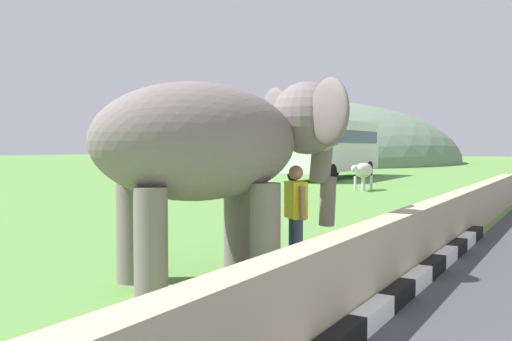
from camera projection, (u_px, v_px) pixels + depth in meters
The scene contains 6 objects.
barrier_parapet at pixel (377, 261), 6.80m from camera, with size 28.00×0.36×1.00m, color tan.
elephant at pixel (221, 146), 7.82m from camera, with size 3.95×3.45×2.99m.
person_handler at pixel (296, 211), 8.47m from camera, with size 0.48×0.55×1.66m.
bus_white at pixel (333, 144), 32.51m from camera, with size 10.05×2.80×3.50m.
cow_near at pixel (363, 171), 23.74m from camera, with size 1.90×0.70×1.23m.
hill_east at pixel (313, 162), 65.63m from camera, with size 42.76×34.21×14.76m.
Camera 1 is at (-4.55, 1.48, 1.95)m, focal length 37.59 mm.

